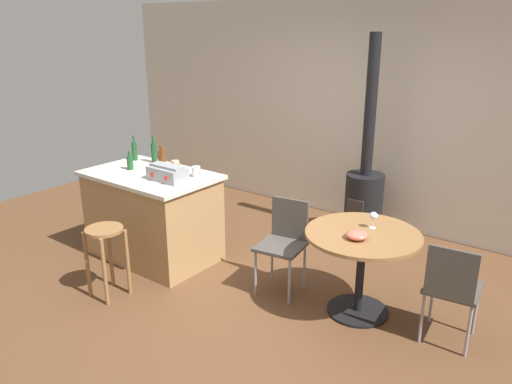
# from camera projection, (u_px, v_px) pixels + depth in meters

# --- Properties ---
(ground_plane) EXTENTS (8.80, 8.80, 0.00)m
(ground_plane) POSITION_uv_depth(u_px,v_px,m) (248.00, 296.00, 4.58)
(ground_plane) COLOR brown
(back_wall) EXTENTS (8.00, 0.10, 2.70)m
(back_wall) POSITION_uv_depth(u_px,v_px,m) (372.00, 115.00, 5.99)
(back_wall) COLOR beige
(back_wall) RESTS_ON ground_plane
(kitchen_island) EXTENTS (1.37, 0.87, 0.93)m
(kitchen_island) POSITION_uv_depth(u_px,v_px,m) (153.00, 215.00, 5.25)
(kitchen_island) COLOR #A37A4C
(kitchen_island) RESTS_ON ground_plane
(wooden_stool) EXTENTS (0.34, 0.34, 0.67)m
(wooden_stool) POSITION_uv_depth(u_px,v_px,m) (106.00, 246.00, 4.46)
(wooden_stool) COLOR olive
(wooden_stool) RESTS_ON ground_plane
(dining_table) EXTENTS (0.96, 0.96, 0.75)m
(dining_table) POSITION_uv_depth(u_px,v_px,m) (362.00, 252.00, 4.16)
(dining_table) COLOR black
(dining_table) RESTS_ON ground_plane
(folding_chair_near) EXTENTS (0.44, 0.44, 0.85)m
(folding_chair_near) POSITION_uv_depth(u_px,v_px,m) (452.00, 286.00, 3.76)
(folding_chair_near) COLOR #47423D
(folding_chair_near) RESTS_ON ground_plane
(folding_chair_far) EXTENTS (0.46, 0.46, 0.86)m
(folding_chair_far) POSITION_uv_depth(u_px,v_px,m) (284.00, 239.00, 4.57)
(folding_chair_far) COLOR #47423D
(folding_chair_far) RESTS_ON ground_plane
(wood_stove) EXTENTS (0.44, 0.45, 2.31)m
(wood_stove) POSITION_uv_depth(u_px,v_px,m) (364.00, 190.00, 5.73)
(wood_stove) COLOR black
(wood_stove) RESTS_ON ground_plane
(toolbox) EXTENTS (0.39, 0.22, 0.16)m
(toolbox) POSITION_uv_depth(u_px,v_px,m) (167.00, 173.00, 4.84)
(toolbox) COLOR gray
(toolbox) RESTS_ON kitchen_island
(bottle_0) EXTENTS (0.06, 0.06, 0.30)m
(bottle_0) POSITION_uv_depth(u_px,v_px,m) (154.00, 152.00, 5.47)
(bottle_0) COLOR #194C23
(bottle_0) RESTS_ON kitchen_island
(bottle_1) EXTENTS (0.08, 0.08, 0.23)m
(bottle_1) POSITION_uv_depth(u_px,v_px,m) (161.00, 158.00, 5.33)
(bottle_1) COLOR #603314
(bottle_1) RESTS_ON kitchen_island
(bottle_2) EXTENTS (0.06, 0.06, 0.23)m
(bottle_2) POSITION_uv_depth(u_px,v_px,m) (163.00, 161.00, 5.23)
(bottle_2) COLOR #603314
(bottle_2) RESTS_ON kitchen_island
(bottle_3) EXTENTS (0.06, 0.06, 0.28)m
(bottle_3) POSITION_uv_depth(u_px,v_px,m) (134.00, 151.00, 5.57)
(bottle_3) COLOR #194C23
(bottle_3) RESTS_ON kitchen_island
(bottle_4) EXTENTS (0.07, 0.07, 0.20)m
(bottle_4) POSITION_uv_depth(u_px,v_px,m) (130.00, 162.00, 5.21)
(bottle_4) COLOR #194C23
(bottle_4) RESTS_ON kitchen_island
(cup_0) EXTENTS (0.12, 0.09, 0.10)m
(cup_0) POSITION_uv_depth(u_px,v_px,m) (196.00, 172.00, 4.97)
(cup_0) COLOR white
(cup_0) RESTS_ON kitchen_island
(cup_1) EXTENTS (0.12, 0.09, 0.10)m
(cup_1) POSITION_uv_depth(u_px,v_px,m) (175.00, 165.00, 5.22)
(cup_1) COLOR tan
(cup_1) RESTS_ON kitchen_island
(wine_glass) EXTENTS (0.07, 0.07, 0.14)m
(wine_glass) POSITION_uv_depth(u_px,v_px,m) (374.00, 216.00, 4.16)
(wine_glass) COLOR silver
(wine_glass) RESTS_ON dining_table
(serving_bowl) EXTENTS (0.18, 0.18, 0.07)m
(serving_bowl) POSITION_uv_depth(u_px,v_px,m) (357.00, 235.00, 3.97)
(serving_bowl) COLOR #DB6651
(serving_bowl) RESTS_ON dining_table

